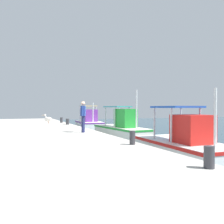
# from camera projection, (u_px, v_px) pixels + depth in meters

# --- Properties ---
(quay_pier) EXTENTS (36.00, 10.00, 0.80)m
(quay_pier) POSITION_uv_depth(u_px,v_px,m) (4.00, 141.00, 12.85)
(quay_pier) COLOR #BCB7AD
(quay_pier) RESTS_ON ground
(fishing_boat_nearest) EXTENTS (5.23, 2.54, 2.67)m
(fishing_boat_nearest) POSITION_uv_depth(u_px,v_px,m) (89.00, 122.00, 25.46)
(fishing_boat_nearest) COLOR white
(fishing_boat_nearest) RESTS_ON ground
(fishing_boat_second) EXTENTS (5.81, 2.14, 3.31)m
(fishing_boat_second) POSITION_uv_depth(u_px,v_px,m) (121.00, 129.00, 17.15)
(fishing_boat_second) COLOR silver
(fishing_boat_second) RESTS_ON ground
(fishing_boat_third) EXTENTS (4.86, 2.18, 2.84)m
(fishing_boat_third) POSITION_uv_depth(u_px,v_px,m) (184.00, 146.00, 9.78)
(fishing_boat_third) COLOR white
(fishing_boat_third) RESTS_ON ground
(pelican) EXTENTS (0.69, 0.91, 0.82)m
(pelican) POSITION_uv_depth(u_px,v_px,m) (48.00, 119.00, 21.15)
(pelican) COLOR tan
(pelican) RESTS_ON quay_pier
(fisherman_standing) EXTENTS (0.57, 0.39, 1.72)m
(fisherman_standing) POSITION_uv_depth(u_px,v_px,m) (83.00, 115.00, 13.44)
(fisherman_standing) COLOR #1E234C
(fisherman_standing) RESTS_ON quay_pier
(mooring_bollard_nearest) EXTENTS (0.24, 0.24, 0.49)m
(mooring_bollard_nearest) POSITION_uv_depth(u_px,v_px,m) (61.00, 120.00, 22.23)
(mooring_bollard_nearest) COLOR #333338
(mooring_bollard_nearest) RESTS_ON quay_pier
(mooring_bollard_second) EXTENTS (0.27, 0.27, 0.48)m
(mooring_bollard_second) POSITION_uv_depth(u_px,v_px,m) (68.00, 122.00, 19.72)
(mooring_bollard_second) COLOR #333338
(mooring_bollard_second) RESTS_ON quay_pier
(mooring_bollard_third) EXTENTS (0.21, 0.21, 0.52)m
(mooring_bollard_third) POSITION_uv_depth(u_px,v_px,m) (132.00, 138.00, 8.96)
(mooring_bollard_third) COLOR #333338
(mooring_bollard_third) RESTS_ON quay_pier
(mooring_bollard_fourth) EXTENTS (0.24, 0.24, 0.51)m
(mooring_bollard_fourth) POSITION_uv_depth(u_px,v_px,m) (209.00, 157.00, 5.44)
(mooring_bollard_fourth) COLOR #333338
(mooring_bollard_fourth) RESTS_ON quay_pier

